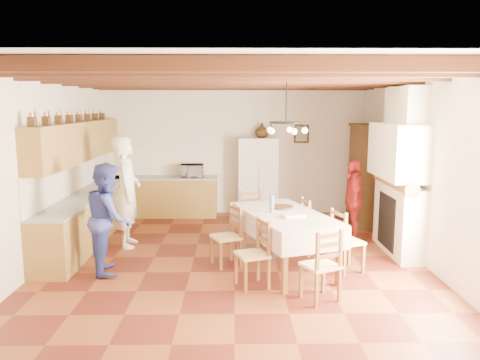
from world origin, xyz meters
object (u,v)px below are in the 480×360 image
Objects in this scene: chair_end_near at (320,264)px; person_man at (127,192)px; dining_table at (285,218)px; chair_right_near at (347,240)px; refrigerator at (258,176)px; chair_right_far at (315,226)px; hutch at (364,175)px; chair_end_far at (252,219)px; microwave at (192,171)px; chair_left_near at (252,253)px; chair_left_far at (226,236)px; person_woman_blue at (109,218)px; person_woman_red at (353,200)px.

person_man reaches higher than chair_end_near.
chair_right_near is (0.94, -0.12, -0.31)m from dining_table.
refrigerator is 4.86m from chair_end_near.
chair_right_far and chair_end_near have the same top height.
dining_table is (-1.98, -2.76, -0.26)m from hutch.
microwave reaches higher than chair_end_far.
refrigerator is 4.39m from chair_left_near.
hutch is 2.20× the size of chair_right_near.
chair_left_far is 1.80m from person_woman_blue.
person_woman_blue is 3.72m from microwave.
chair_right_far is at bearing 50.48° from dining_table.
person_woman_red is (2.35, 1.41, 0.27)m from chair_left_far.
chair_left_far is 0.48× the size of person_man.
hutch reaches higher than microwave.
microwave reaches higher than chair_end_near.
chair_left_near is 1.83m from chair_right_far.
chair_right_far is at bearing -89.91° from person_woman_blue.
chair_right_near is at bearing -145.65° from chair_end_near.
chair_right_near is 0.91m from chair_right_far.
person_woman_blue reaches higher than chair_right_far.
refrigerator is at bearing -4.58° from chair_right_near.
chair_left_far is (-0.38, 0.87, 0.00)m from chair_left_near.
dining_table is 2.65m from person_woman_blue.
chair_right_near is (1.84, -0.27, 0.00)m from chair_left_far.
chair_left_near is (-2.50, -3.49, -0.57)m from hutch.
refrigerator is 1.85× the size of chair_end_far.
chair_right_near is 3.88m from person_man.
chair_left_near is at bearing -102.23° from chair_end_far.
hutch is 0.94× the size of dining_table.
person_woman_blue reaches higher than chair_right_near.
hutch is (2.20, -0.87, 0.17)m from refrigerator.
person_woman_red is (1.98, 2.28, 0.27)m from chair_left_near.
person_woman_red is at bearing 95.61° from chair_left_far.
refrigerator is at bearing 159.88° from hutch.
dining_table is at bearing -85.50° from refrigerator.
person_man reaches higher than refrigerator.
dining_table is 0.96m from chair_left_far.
dining_table is 2.93m from person_man.
chair_end_far is 0.58× the size of person_woman_blue.
chair_end_near is (0.56, -4.81, -0.41)m from refrigerator.
hutch reaches higher than dining_table.
chair_right_far is at bearing -37.54° from chair_end_far.
chair_end_near and chair_end_far have the same top height.
dining_table is at bearing 60.96° from chair_right_near.
microwave reaches higher than chair_left_far.
microwave is at bearing 169.98° from hutch.
refrigerator reaches higher than chair_end_far.
refrigerator reaches higher than person_woman_red.
chair_right_near is at bearing -7.23° from dining_table.
microwave is (-1.49, -0.12, 0.15)m from refrigerator.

